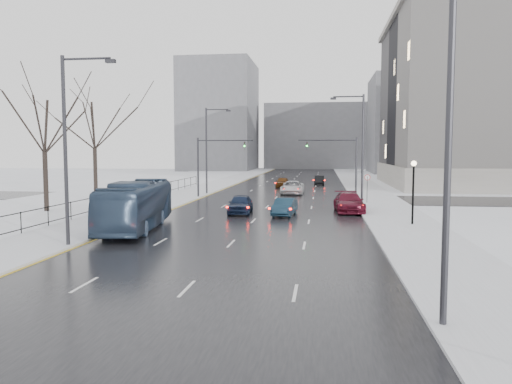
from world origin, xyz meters
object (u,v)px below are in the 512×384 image
at_px(sedan_center_near, 240,204).
at_px(streetlight_l_near, 69,141).
at_px(streetlight_r_mid, 360,145).
at_px(lamppost_r_mid, 413,183).
at_px(mast_signal_right, 346,160).
at_px(mast_signal_left, 208,160).
at_px(bus, 137,205).
at_px(sedan_right_cross, 292,187).
at_px(streetlight_r_near, 440,133).
at_px(tree_park_e, 96,200).
at_px(sedan_right_near, 285,207).
at_px(sedan_center_far, 283,182).
at_px(tree_park_d, 47,212).
at_px(streetlight_l_far, 208,146).
at_px(no_uturn_sign, 367,180).
at_px(sedan_right_far, 349,202).
at_px(sedan_right_distant, 319,180).

bearing_deg(sedan_center_near, streetlight_l_near, -116.83).
xyz_separation_m(streetlight_r_mid, lamppost_r_mid, (2.83, -10.00, -2.67)).
relative_size(mast_signal_right, mast_signal_left, 1.00).
bearing_deg(streetlight_l_near, bus, 79.44).
relative_size(mast_signal_left, sedan_right_cross, 1.17).
distance_m(streetlight_r_near, streetlight_l_near, 19.15).
height_order(tree_park_e, bus, tree_park_e).
bearing_deg(sedan_right_near, streetlight_r_near, -69.38).
distance_m(streetlight_r_near, sedan_right_near, 25.45).
xyz_separation_m(mast_signal_left, sedan_center_far, (6.83, 15.87, -3.34)).
bearing_deg(bus, mast_signal_right, 49.04).
height_order(streetlight_r_near, mast_signal_left, streetlight_r_near).
distance_m(tree_park_d, mast_signal_left, 17.96).
relative_size(streetlight_l_far, bus, 0.89).
bearing_deg(tree_park_e, streetlight_l_near, -67.31).
height_order(streetlight_l_far, sedan_right_cross, streetlight_l_far).
bearing_deg(lamppost_r_mid, no_uturn_sign, 97.33).
bearing_deg(sedan_right_near, streetlight_r_mid, 49.68).
bearing_deg(streetlight_r_mid, streetlight_r_near, -90.00).
distance_m(streetlight_r_mid, no_uturn_sign, 5.30).
height_order(no_uturn_sign, sedan_center_far, no_uturn_sign).
bearing_deg(bus, sedan_right_far, 30.10).
xyz_separation_m(sedan_center_near, sedan_right_cross, (3.10, 18.54, 0.00)).
bearing_deg(mast_signal_right, lamppost_r_mid, -78.46).
height_order(no_uturn_sign, sedan_right_far, no_uturn_sign).
distance_m(no_uturn_sign, sedan_right_cross, 12.41).
relative_size(bus, sedan_right_distant, 2.77).
height_order(streetlight_r_mid, sedan_center_far, streetlight_r_mid).
distance_m(mast_signal_left, bus, 21.88).
bearing_deg(sedan_center_far, lamppost_r_mid, -71.18).
distance_m(mast_signal_left, sedan_right_near, 17.00).
bearing_deg(bus, no_uturn_sign, 40.03).
distance_m(lamppost_r_mid, mast_signal_left, 25.71).
bearing_deg(sedan_right_near, sedan_right_distant, 92.45).
distance_m(no_uturn_sign, sedan_center_near, 14.12).
height_order(mast_signal_right, no_uturn_sign, mast_signal_right).
xyz_separation_m(mast_signal_right, no_uturn_sign, (1.87, -4.00, -1.81)).
bearing_deg(mast_signal_left, sedan_right_distant, 62.21).
xyz_separation_m(sedan_right_cross, sedan_right_far, (5.66, -16.42, 0.04)).
bearing_deg(streetlight_l_near, mast_signal_right, 61.04).
distance_m(tree_park_d, streetlight_r_near, 35.80).
relative_size(streetlight_l_far, sedan_right_distant, 2.48).
height_order(mast_signal_right, sedan_right_near, mast_signal_right).
relative_size(tree_park_d, streetlight_r_near, 1.25).
bearing_deg(mast_signal_right, streetlight_r_near, -88.73).
bearing_deg(sedan_right_far, sedan_right_near, -153.33).
bearing_deg(sedan_right_near, sedan_center_far, 101.22).
height_order(mast_signal_left, no_uturn_sign, mast_signal_left).
bearing_deg(sedan_right_far, sedan_center_far, 102.49).
relative_size(lamppost_r_mid, mast_signal_left, 0.66).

